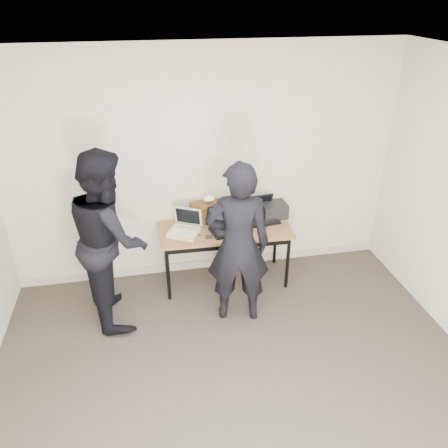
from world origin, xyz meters
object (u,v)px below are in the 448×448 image
object	(u,v)px
leather_satchel	(207,211)
equipment_box	(274,210)
laptop_beige	(185,229)
person_typist	(238,245)
desk	(225,233)
laptop_right	(260,214)
person_observer	(109,238)
laptop_center	(225,224)

from	to	relation	value
leather_satchel	equipment_box	bearing A→B (deg)	-10.34
laptop_beige	person_typist	xyz separation A→B (m)	(0.47, -0.64, 0.12)
desk	equipment_box	bearing A→B (deg)	18.59
laptop_right	person_observer	xyz separation A→B (m)	(-1.71, -0.50, 0.15)
desk	equipment_box	xyz separation A→B (m)	(0.63, 0.19, 0.14)
equipment_box	person_observer	distance (m)	1.97
laptop_center	laptop_right	world-z (taller)	laptop_center
leather_satchel	equipment_box	size ratio (longest dim) A/B	1.30
person_observer	laptop_right	bearing A→B (deg)	-84.89
equipment_box	laptop_beige	bearing A→B (deg)	-170.01
laptop_right	person_typist	world-z (taller)	person_typist
person_typist	equipment_box	bearing A→B (deg)	-116.94
laptop_beige	person_observer	world-z (taller)	person_observer
person_typist	desk	bearing A→B (deg)	-79.88
laptop_beige	equipment_box	bearing A→B (deg)	37.69
leather_satchel	person_observer	bearing A→B (deg)	-159.96
equipment_box	person_typist	bearing A→B (deg)	-127.00
person_observer	desk	bearing A→B (deg)	-85.91
desk	laptop_right	distance (m)	0.50
leather_satchel	laptop_center	bearing A→B (deg)	-61.89
laptop_beige	leather_satchel	world-z (taller)	laptop_beige
laptop_center	person_observer	distance (m)	1.31
laptop_beige	leather_satchel	xyz separation A→B (m)	(0.29, 0.23, 0.07)
equipment_box	person_typist	xyz separation A→B (m)	(-0.63, -0.84, 0.08)
laptop_beige	person_observer	size ratio (longest dim) A/B	0.23
laptop_center	desk	bearing A→B (deg)	56.65
laptop_beige	laptop_center	distance (m)	0.46
person_typist	person_observer	distance (m)	1.30
person_typist	person_observer	size ratio (longest dim) A/B	0.95
laptop_beige	person_observer	distance (m)	0.88
leather_satchel	laptop_beige	bearing A→B (deg)	-149.21
laptop_beige	person_typist	bearing A→B (deg)	-26.36
leather_satchel	person_observer	world-z (taller)	person_observer
person_typist	laptop_beige	bearing A→B (deg)	-43.99
laptop_center	laptop_right	size ratio (longest dim) A/B	1.04
equipment_box	person_observer	bearing A→B (deg)	-164.18
desk	person_observer	world-z (taller)	person_observer
laptop_beige	person_typist	distance (m)	0.80
laptop_right	leather_satchel	distance (m)	0.64
laptop_beige	laptop_center	bearing A→B (deg)	26.30
desk	person_observer	size ratio (longest dim) A/B	0.81
laptop_center	leather_satchel	distance (m)	0.30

